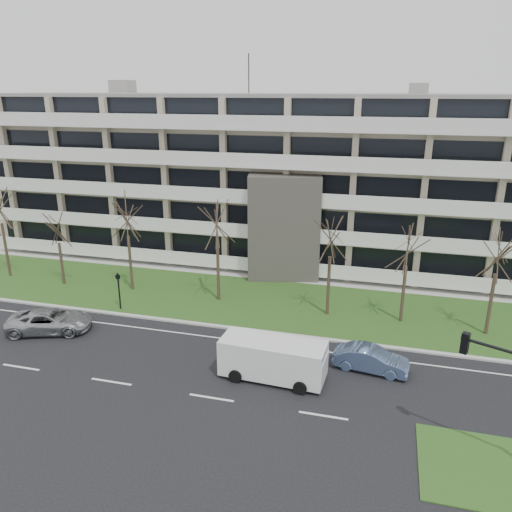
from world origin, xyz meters
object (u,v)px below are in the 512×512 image
(blue_sedan, at_px, (371,359))
(white_van, at_px, (274,356))
(pedestrian_signal, at_px, (119,286))
(silver_pickup, at_px, (50,321))

(blue_sedan, relative_size, white_van, 0.72)
(white_van, relative_size, pedestrian_signal, 2.09)
(silver_pickup, relative_size, white_van, 0.91)
(silver_pickup, height_order, white_van, white_van)
(white_van, height_order, pedestrian_signal, pedestrian_signal)
(silver_pickup, distance_m, pedestrian_signal, 5.35)
(blue_sedan, bearing_deg, silver_pickup, 98.92)
(silver_pickup, distance_m, blue_sedan, 21.31)
(silver_pickup, bearing_deg, white_van, -114.82)
(silver_pickup, relative_size, pedestrian_signal, 1.90)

